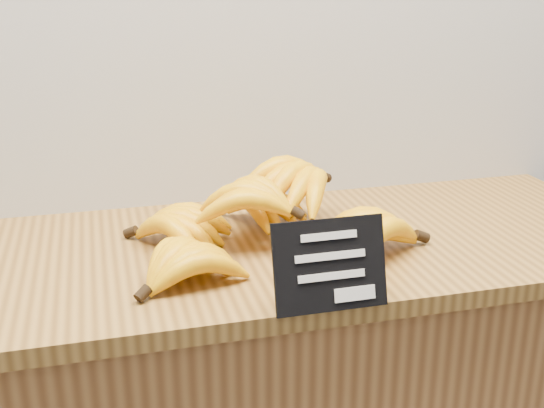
{
  "coord_description": "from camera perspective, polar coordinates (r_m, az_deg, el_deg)",
  "views": [
    {
      "loc": [
        -0.35,
        1.65,
        1.4
      ],
      "look_at": [
        -0.08,
        2.7,
        1.02
      ],
      "focal_mm": 45.0,
      "sensor_mm": 36.0,
      "label": 1
    }
  ],
  "objects": [
    {
      "name": "counter_top",
      "position": [
        1.23,
        -0.59,
        -3.87
      ],
      "size": [
        1.42,
        0.54,
        0.03
      ],
      "primitive_type": "cube",
      "color": "olive",
      "rests_on": "counter"
    },
    {
      "name": "banana_pile",
      "position": [
        1.19,
        -0.45,
        -1.21
      ],
      "size": [
        0.54,
        0.41,
        0.12
      ],
      "color": "#F1B109",
      "rests_on": "counter_top"
    },
    {
      "name": "chalkboard_sign",
      "position": [
        0.98,
        4.88,
        -5.13
      ],
      "size": [
        0.17,
        0.04,
        0.13
      ],
      "primitive_type": "cube",
      "rotation": [
        -0.28,
        0.0,
        0.0
      ],
      "color": "black",
      "rests_on": "counter_top"
    }
  ]
}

